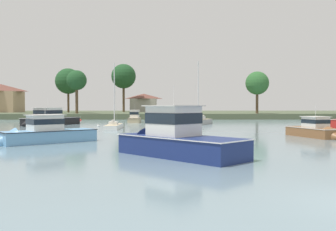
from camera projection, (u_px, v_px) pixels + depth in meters
name	position (u px, v px, depth m)	size (l,w,h in m)	color
far_shore_bank	(185.00, 114.00, 104.94)	(173.91, 53.47, 1.23)	#4C563D
cruiser_black	(45.00, 121.00, 55.55)	(7.76, 10.89, 5.48)	black
sailboat_grey	(199.00, 123.00, 57.62)	(4.86, 7.45, 10.41)	gray
cruiser_skyblue	(39.00, 137.00, 28.83)	(7.92, 6.98, 3.79)	#669ECC
cruiser_wood	(317.00, 133.00, 34.00)	(3.64, 6.96, 3.73)	brown
cruiser_navy	(169.00, 144.00, 21.89)	(8.37, 8.48, 5.18)	navy
cruiser_sand	(135.00, 119.00, 66.07)	(2.01, 7.07, 3.95)	tan
sailboat_white	(114.00, 127.00, 46.97)	(1.68, 6.46, 8.83)	white
mooring_buoy_red	(81.00, 120.00, 73.34)	(0.38, 0.38, 0.43)	red
mooring_buoy_yellow	(69.00, 121.00, 69.86)	(0.51, 0.51, 0.56)	yellow
mooring_buoy_white	(98.00, 126.00, 52.58)	(0.38, 0.38, 0.43)	white
shore_tree_left	(124.00, 76.00, 102.95)	(6.88, 6.88, 13.46)	brown
shore_tree_center_left	(68.00, 81.00, 94.92)	(6.61, 6.61, 11.40)	brown
shore_tree_left_mid	(77.00, 81.00, 81.85)	(4.45, 4.45, 9.66)	brown
shore_tree_inland_c	(257.00, 83.00, 81.60)	(5.17, 5.17, 9.36)	brown
cottage_behind_trees	(144.00, 102.00, 108.67)	(8.09, 8.82, 5.32)	#9E998E
cottage_near_water	(1.00, 98.00, 97.91)	(10.52, 8.59, 7.51)	tan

